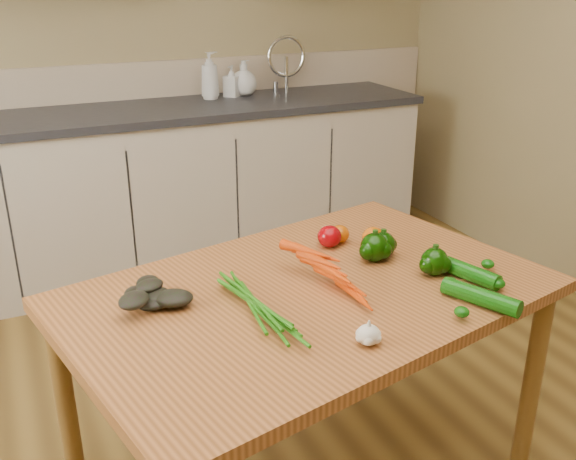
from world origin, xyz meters
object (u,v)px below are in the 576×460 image
at_px(soap_bottle_a, 210,76).
at_px(garlic_bulb, 368,335).
at_px(tomato_b, 339,234).
at_px(table, 308,313).
at_px(soap_bottle_c, 244,78).
at_px(zucchini_b, 481,297).
at_px(leafy_greens, 149,287).
at_px(zucchini_a, 470,273).
at_px(pepper_a, 374,247).
at_px(soap_bottle_b, 232,81).
at_px(tomato_a, 329,236).
at_px(tomato_c, 373,237).
at_px(pepper_c, 434,262).
at_px(pepper_b, 383,245).
at_px(carrot_bunch, 306,283).

relative_size(soap_bottle_a, garlic_bulb, 4.31).
xyz_separation_m(garlic_bulb, tomato_b, (0.24, 0.58, 0.00)).
distance_m(table, tomato_b, 0.37).
xyz_separation_m(soap_bottle_c, zucchini_b, (-0.21, -2.32, -0.25)).
height_order(leafy_greens, zucchini_a, leafy_greens).
relative_size(leafy_greens, pepper_a, 2.16).
relative_size(soap_bottle_b, leafy_greens, 0.89).
height_order(soap_bottle_c, tomato_a, soap_bottle_c).
bearing_deg(pepper_a, tomato_c, 59.75).
relative_size(soap_bottle_a, pepper_c, 3.08).
distance_m(pepper_b, zucchini_b, 0.39).
distance_m(leafy_greens, pepper_a, 0.70).
distance_m(leafy_greens, tomato_a, 0.64).
bearing_deg(zucchini_a, pepper_c, 132.44).
bearing_deg(carrot_bunch, pepper_b, 9.14).
height_order(zucchini_a, zucchini_b, same).
bearing_deg(pepper_a, zucchini_a, -52.61).
xyz_separation_m(carrot_bunch, zucchini_a, (0.47, -0.12, -0.01)).
height_order(pepper_b, zucchini_b, pepper_b).
xyz_separation_m(soap_bottle_b, soap_bottle_c, (0.08, 0.02, 0.01)).
bearing_deg(pepper_a, tomato_b, 99.15).
bearing_deg(soap_bottle_a, leafy_greens, 150.14).
bearing_deg(soap_bottle_a, pepper_a, 170.10).
bearing_deg(carrot_bunch, zucchini_a, -26.64).
distance_m(tomato_a, zucchini_b, 0.56).
bearing_deg(table, zucchini_b, -49.04).
bearing_deg(leafy_greens, soap_bottle_c, 62.18).
bearing_deg(soap_bottle_b, leafy_greens, -71.07).
height_order(soap_bottle_a, soap_bottle_b, soap_bottle_a).
bearing_deg(garlic_bulb, carrot_bunch, 94.44).
bearing_deg(garlic_bulb, zucchini_b, 6.24).
height_order(garlic_bulb, tomato_a, tomato_a).
distance_m(soap_bottle_b, leafy_greens, 2.14).
height_order(pepper_c, tomato_c, pepper_c).
height_order(carrot_bunch, garlic_bulb, carrot_bunch).
bearing_deg(pepper_c, tomato_b, 112.54).
bearing_deg(garlic_bulb, pepper_b, 53.86).
bearing_deg(soap_bottle_b, pepper_c, -48.37).
relative_size(carrot_bunch, tomato_a, 3.16).
xyz_separation_m(tomato_c, zucchini_b, (0.05, -0.46, -0.01)).
bearing_deg(soap_bottle_b, carrot_bunch, -59.41).
xyz_separation_m(pepper_a, tomato_c, (0.05, 0.09, -0.01)).
bearing_deg(tomato_c, pepper_c, -77.44).
bearing_deg(soap_bottle_c, garlic_bulb, 153.32).
bearing_deg(pepper_b, zucchini_b, -80.14).
bearing_deg(pepper_b, tomato_c, 80.90).
bearing_deg(zucchini_a, table, 161.59).
bearing_deg(carrot_bunch, garlic_bulb, -97.89).
distance_m(garlic_bulb, zucchini_a, 0.48).
bearing_deg(zucchini_b, carrot_bunch, 147.71).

